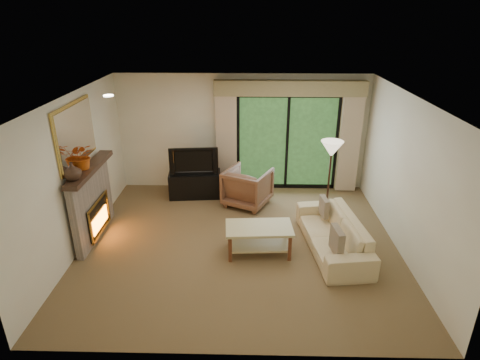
{
  "coord_description": "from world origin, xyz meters",
  "views": [
    {
      "loc": [
        0.15,
        -6.12,
        3.85
      ],
      "look_at": [
        0.0,
        0.3,
        1.1
      ],
      "focal_mm": 30.0,
      "sensor_mm": 36.0,
      "label": 1
    }
  ],
  "objects_px": {
    "sofa": "(333,233)",
    "coffee_table": "(259,240)",
    "media_console": "(195,184)",
    "armchair": "(248,187)"
  },
  "relations": [
    {
      "from": "media_console",
      "to": "armchair",
      "type": "height_order",
      "value": "armchair"
    },
    {
      "from": "media_console",
      "to": "coffee_table",
      "type": "height_order",
      "value": "media_console"
    },
    {
      "from": "armchair",
      "to": "coffee_table",
      "type": "bearing_deg",
      "value": 121.9
    },
    {
      "from": "media_console",
      "to": "armchair",
      "type": "xyz_separation_m",
      "value": [
        1.16,
        -0.39,
        0.12
      ]
    },
    {
      "from": "armchair",
      "to": "coffee_table",
      "type": "distance_m",
      "value": 1.85
    },
    {
      "from": "sofa",
      "to": "coffee_table",
      "type": "relative_size",
      "value": 1.85
    },
    {
      "from": "sofa",
      "to": "coffee_table",
      "type": "xyz_separation_m",
      "value": [
        -1.27,
        -0.15,
        -0.05
      ]
    },
    {
      "from": "media_console",
      "to": "coffee_table",
      "type": "relative_size",
      "value": 1.01
    },
    {
      "from": "sofa",
      "to": "armchair",
      "type": "bearing_deg",
      "value": -145.64
    },
    {
      "from": "coffee_table",
      "to": "media_console",
      "type": "bearing_deg",
      "value": 117.91
    }
  ]
}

